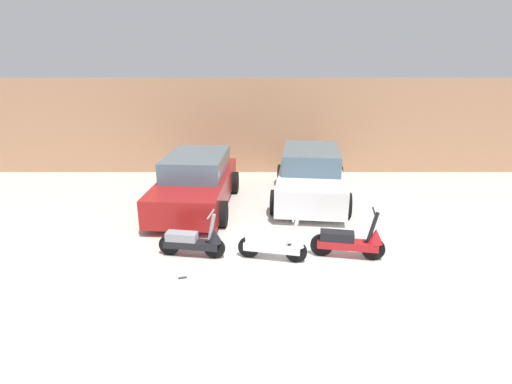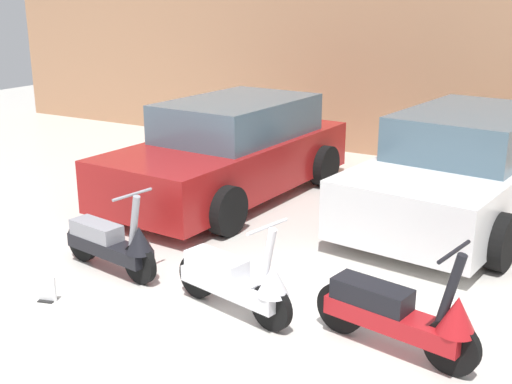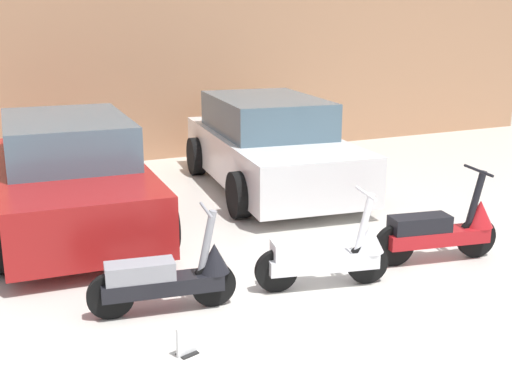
% 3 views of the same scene
% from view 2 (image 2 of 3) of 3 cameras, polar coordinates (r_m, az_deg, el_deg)
% --- Properties ---
extents(ground_plane, '(28.00, 28.00, 0.00)m').
position_cam_2_polar(ground_plane, '(5.84, -9.20, -13.09)').
color(ground_plane, silver).
extents(wall_back, '(19.60, 0.12, 3.30)m').
position_cam_2_polar(wall_back, '(11.92, 14.12, 10.56)').
color(wall_back, tan).
rests_on(wall_back, ground_plane).
extents(scooter_front_left, '(1.41, 0.54, 0.99)m').
position_cam_2_polar(scooter_front_left, '(7.12, -12.61, -4.43)').
color(scooter_front_left, black).
rests_on(scooter_front_left, ground_plane).
extents(scooter_front_right, '(1.41, 0.60, 1.00)m').
position_cam_2_polar(scooter_front_right, '(6.07, -1.71, -7.84)').
color(scooter_front_right, black).
rests_on(scooter_front_right, ground_plane).
extents(scooter_front_center, '(1.50, 0.60, 1.06)m').
position_cam_2_polar(scooter_front_center, '(5.57, 12.79, -10.51)').
color(scooter_front_center, black).
rests_on(scooter_front_center, ground_plane).
extents(car_rear_left, '(2.25, 4.34, 1.44)m').
position_cam_2_polar(car_rear_left, '(9.54, -2.23, 3.64)').
color(car_rear_left, maroon).
rests_on(car_rear_left, ground_plane).
extents(car_rear_center, '(2.47, 4.48, 1.46)m').
position_cam_2_polar(car_rear_center, '(8.96, 18.05, 1.96)').
color(car_rear_center, white).
rests_on(car_rear_center, ground_plane).
extents(placard_near_left_scooter, '(0.20, 0.16, 0.26)m').
position_cam_2_polar(placard_near_left_scooter, '(6.75, -18.12, -8.29)').
color(placard_near_left_scooter, black).
rests_on(placard_near_left_scooter, ground_plane).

